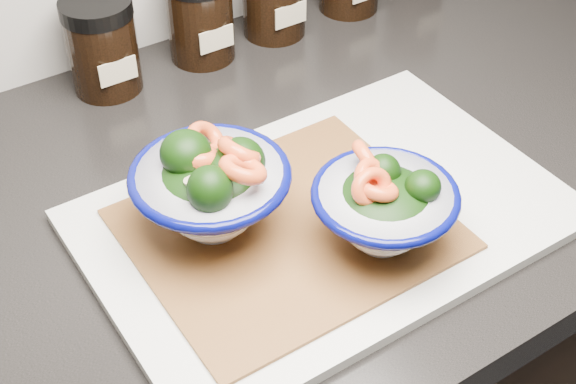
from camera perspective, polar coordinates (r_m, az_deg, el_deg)
cabinet at (r=1.25m, az=6.42°, el=-12.22°), size 3.43×0.58×0.86m
countertop at (r=0.93m, az=8.48°, el=4.38°), size 3.50×0.60×0.04m
cutting_board at (r=0.77m, az=2.67°, el=-1.77°), size 0.45×0.30×0.01m
bamboo_mat at (r=0.75m, az=-0.00°, el=-2.63°), size 0.28×0.24×0.00m
bowl_left at (r=0.72m, az=-5.45°, el=0.35°), size 0.15×0.15×0.11m
bowl_right at (r=0.71m, az=6.84°, el=-1.02°), size 0.13×0.13×0.09m
spice_jar_a at (r=0.95m, az=-13.07°, el=10.12°), size 0.08×0.08×0.11m
spice_jar_b at (r=0.99m, az=-6.27°, el=12.39°), size 0.08×0.08×0.11m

